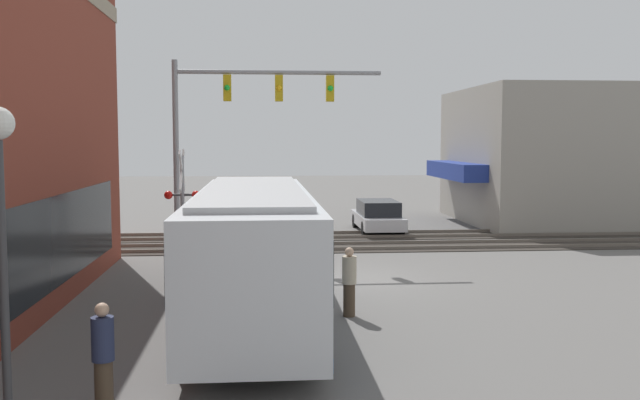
# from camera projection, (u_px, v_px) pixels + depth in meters

# --- Properties ---
(ground_plane) EXTENTS (120.00, 120.00, 0.00)m
(ground_plane) POSITION_uv_depth(u_px,v_px,m) (350.00, 279.00, 21.15)
(ground_plane) COLOR #605E5B
(shop_building) EXTENTS (10.13, 9.64, 6.62)m
(shop_building) POSITION_uv_depth(u_px,v_px,m) (549.00, 156.00, 35.41)
(shop_building) COLOR gray
(shop_building) RESTS_ON ground
(city_bus) EXTENTS (11.19, 2.59, 3.04)m
(city_bus) POSITION_uv_depth(u_px,v_px,m) (253.00, 246.00, 16.36)
(city_bus) COLOR silver
(city_bus) RESTS_ON ground
(traffic_signal_gantry) EXTENTS (0.42, 7.23, 6.85)m
(traffic_signal_gantry) POSITION_uv_depth(u_px,v_px,m) (239.00, 112.00, 24.66)
(traffic_signal_gantry) COLOR gray
(traffic_signal_gantry) RESTS_ON ground
(crossing_signal) EXTENTS (1.41, 1.18, 3.81)m
(crossing_signal) POSITION_uv_depth(u_px,v_px,m) (182.00, 195.00, 23.56)
(crossing_signal) COLOR gray
(crossing_signal) RESTS_ON ground
(streetlamp) EXTENTS (0.44, 0.44, 4.57)m
(streetlamp) POSITION_uv_depth(u_px,v_px,m) (2.00, 245.00, 9.46)
(streetlamp) COLOR #38383A
(streetlamp) RESTS_ON ground
(rail_track_near) EXTENTS (2.60, 60.00, 0.15)m
(rail_track_near) POSITION_uv_depth(u_px,v_px,m) (330.00, 247.00, 27.11)
(rail_track_near) COLOR #332D28
(rail_track_near) RESTS_ON ground
(rail_track_far) EXTENTS (2.60, 60.00, 0.15)m
(rail_track_far) POSITION_uv_depth(u_px,v_px,m) (323.00, 236.00, 30.28)
(rail_track_far) COLOR #332D28
(rail_track_far) RESTS_ON ground
(parked_car_silver) EXTENTS (4.82, 1.82, 1.42)m
(parked_car_silver) POSITION_uv_depth(u_px,v_px,m) (378.00, 217.00, 31.94)
(parked_car_silver) COLOR #B7B7BC
(parked_car_silver) RESTS_ON ground
(pedestrian_by_lamp) EXTENTS (0.34, 0.34, 1.69)m
(pedestrian_by_lamp) POSITION_uv_depth(u_px,v_px,m) (103.00, 357.00, 10.75)
(pedestrian_by_lamp) COLOR #473828
(pedestrian_by_lamp) RESTS_ON ground
(pedestrian_near_bus) EXTENTS (0.34, 0.34, 1.63)m
(pedestrian_near_bus) POSITION_uv_depth(u_px,v_px,m) (349.00, 281.00, 16.62)
(pedestrian_near_bus) COLOR #473828
(pedestrian_near_bus) RESTS_ON ground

